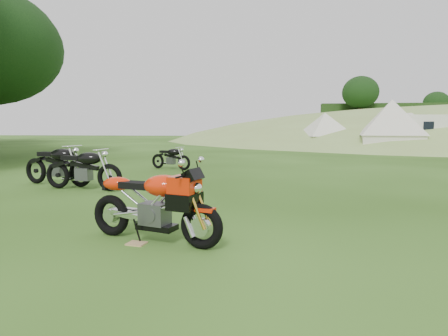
% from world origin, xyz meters
% --- Properties ---
extents(ground, '(120.00, 120.00, 0.00)m').
position_xyz_m(ground, '(0.00, 0.00, 0.00)').
color(ground, '#21400D').
rests_on(ground, ground).
extents(sport_motorcycle, '(1.96, 1.00, 1.14)m').
position_xyz_m(sport_motorcycle, '(-1.03, -1.55, 0.57)').
color(sport_motorcycle, red).
rests_on(sport_motorcycle, ground).
extents(plywood_board, '(0.27, 0.23, 0.02)m').
position_xyz_m(plywood_board, '(-1.23, -1.69, 0.01)').
color(plywood_board, tan).
rests_on(plywood_board, ground).
extents(vintage_moto_a, '(2.09, 0.77, 1.07)m').
position_xyz_m(vintage_moto_a, '(-4.04, 2.20, 0.54)').
color(vintage_moto_a, black).
rests_on(vintage_moto_a, ground).
extents(vintage_moto_c, '(2.20, 1.05, 1.13)m').
position_xyz_m(vintage_moto_c, '(-5.06, 2.77, 0.56)').
color(vintage_moto_c, black).
rests_on(vintage_moto_c, ground).
extents(vintage_moto_d, '(1.68, 1.02, 0.88)m').
position_xyz_m(vintage_moto_d, '(-3.16, 6.79, 0.44)').
color(vintage_moto_d, black).
rests_on(vintage_moto_d, ground).
extents(tent_mid, '(3.73, 3.73, 2.57)m').
position_xyz_m(tent_mid, '(4.05, 21.23, 1.29)').
color(tent_mid, silver).
rests_on(tent_mid, ground).
extents(tent_right, '(3.90, 3.90, 2.97)m').
position_xyz_m(tent_right, '(7.66, 18.20, 1.48)').
color(tent_right, silver).
rests_on(tent_right, ground).
extents(caravan, '(5.26, 2.91, 2.34)m').
position_xyz_m(caravan, '(10.62, 19.33, 1.17)').
color(caravan, silver).
rests_on(caravan, ground).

